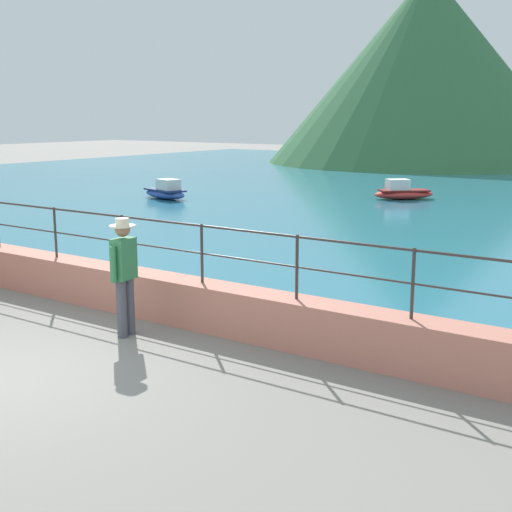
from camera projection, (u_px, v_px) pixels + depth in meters
promenade_wall at (162, 297)px, 10.95m from camera, size 20.00×0.56×0.70m
railing at (160, 237)px, 10.76m from camera, size 18.44×0.04×0.90m
hill_main at (425, 69)px, 45.40m from camera, size 20.74×20.74×12.43m
person_walking at (124, 271)px, 9.94m from camera, size 0.38×0.57×1.75m
boat_0 at (403, 192)px, 26.04m from camera, size 2.30×2.22×0.76m
boat_1 at (166, 192)px, 26.16m from camera, size 2.45×1.47×0.76m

